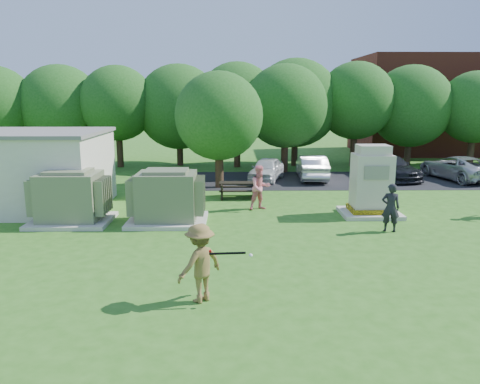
{
  "coord_description": "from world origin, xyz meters",
  "views": [
    {
      "loc": [
        -0.23,
        -13.06,
        4.86
      ],
      "look_at": [
        0.0,
        4.0,
        1.3
      ],
      "focal_mm": 35.0,
      "sensor_mm": 36.0,
      "label": 1
    }
  ],
  "objects_px": {
    "person_by_generator": "(391,208)",
    "person_at_picnic": "(260,188)",
    "transformer_left": "(70,198)",
    "batter": "(200,263)",
    "transformer_right": "(167,198)",
    "car_white": "(267,169)",
    "generator_cabinet": "(371,185)",
    "car_silver_b": "(457,168)",
    "car_silver_a": "(312,167)",
    "picnic_table": "(238,188)",
    "car_dark": "(389,167)"
  },
  "relations": [
    {
      "from": "picnic_table",
      "to": "batter",
      "type": "height_order",
      "value": "batter"
    },
    {
      "from": "batter",
      "to": "car_dark",
      "type": "bearing_deg",
      "value": -163.87
    },
    {
      "from": "picnic_table",
      "to": "batter",
      "type": "relative_size",
      "value": 0.92
    },
    {
      "from": "generator_cabinet",
      "to": "car_silver_a",
      "type": "height_order",
      "value": "generator_cabinet"
    },
    {
      "from": "picnic_table",
      "to": "car_dark",
      "type": "xyz_separation_m",
      "value": [
        8.94,
        5.11,
        0.22
      ]
    },
    {
      "from": "person_by_generator",
      "to": "car_silver_b",
      "type": "xyz_separation_m",
      "value": [
        7.41,
        10.56,
        -0.19
      ]
    },
    {
      "from": "person_at_picnic",
      "to": "generator_cabinet",
      "type": "bearing_deg",
      "value": -35.39
    },
    {
      "from": "car_silver_a",
      "to": "car_dark",
      "type": "distance_m",
      "value": 4.58
    },
    {
      "from": "batter",
      "to": "car_white",
      "type": "bearing_deg",
      "value": -142.41
    },
    {
      "from": "car_silver_a",
      "to": "car_dark",
      "type": "xyz_separation_m",
      "value": [
        4.58,
        0.15,
        -0.01
      ]
    },
    {
      "from": "car_silver_b",
      "to": "transformer_left",
      "type": "bearing_deg",
      "value": 11.63
    },
    {
      "from": "transformer_right",
      "to": "car_white",
      "type": "height_order",
      "value": "transformer_right"
    },
    {
      "from": "batter",
      "to": "car_silver_b",
      "type": "xyz_separation_m",
      "value": [
        13.84,
        16.3,
        -0.27
      ]
    },
    {
      "from": "batter",
      "to": "car_silver_a",
      "type": "relative_size",
      "value": 0.45
    },
    {
      "from": "transformer_left",
      "to": "car_white",
      "type": "bearing_deg",
      "value": 48.06
    },
    {
      "from": "transformer_left",
      "to": "transformer_right",
      "type": "distance_m",
      "value": 3.7
    },
    {
      "from": "transformer_right",
      "to": "car_dark",
      "type": "bearing_deg",
      "value": 39.08
    },
    {
      "from": "person_by_generator",
      "to": "person_at_picnic",
      "type": "relative_size",
      "value": 0.92
    },
    {
      "from": "person_at_picnic",
      "to": "car_silver_b",
      "type": "relative_size",
      "value": 0.39
    },
    {
      "from": "generator_cabinet",
      "to": "person_by_generator",
      "type": "height_order",
      "value": "generator_cabinet"
    },
    {
      "from": "picnic_table",
      "to": "batter",
      "type": "bearing_deg",
      "value": -94.96
    },
    {
      "from": "transformer_right",
      "to": "batter",
      "type": "xyz_separation_m",
      "value": [
        1.77,
        -7.07,
        -0.01
      ]
    },
    {
      "from": "transformer_left",
      "to": "batter",
      "type": "relative_size",
      "value": 1.57
    },
    {
      "from": "transformer_left",
      "to": "person_by_generator",
      "type": "distance_m",
      "value": 11.98
    },
    {
      "from": "car_silver_b",
      "to": "person_by_generator",
      "type": "bearing_deg",
      "value": 41.03
    },
    {
      "from": "car_white",
      "to": "car_silver_b",
      "type": "height_order",
      "value": "car_silver_b"
    },
    {
      "from": "generator_cabinet",
      "to": "car_dark",
      "type": "height_order",
      "value": "generator_cabinet"
    },
    {
      "from": "transformer_right",
      "to": "car_dark",
      "type": "relative_size",
      "value": 0.63
    },
    {
      "from": "batter",
      "to": "car_silver_b",
      "type": "distance_m",
      "value": 21.39
    },
    {
      "from": "person_at_picnic",
      "to": "car_dark",
      "type": "distance_m",
      "value": 10.94
    },
    {
      "from": "batter",
      "to": "person_at_picnic",
      "type": "height_order",
      "value": "person_at_picnic"
    },
    {
      "from": "generator_cabinet",
      "to": "person_at_picnic",
      "type": "bearing_deg",
      "value": 167.06
    },
    {
      "from": "car_dark",
      "to": "car_silver_b",
      "type": "height_order",
      "value": "car_dark"
    },
    {
      "from": "generator_cabinet",
      "to": "picnic_table",
      "type": "relative_size",
      "value": 1.64
    },
    {
      "from": "picnic_table",
      "to": "car_dark",
      "type": "relative_size",
      "value": 0.37
    },
    {
      "from": "transformer_left",
      "to": "car_dark",
      "type": "relative_size",
      "value": 0.63
    },
    {
      "from": "batter",
      "to": "car_white",
      "type": "xyz_separation_m",
      "value": [
        2.69,
        16.16,
        -0.31
      ]
    },
    {
      "from": "transformer_right",
      "to": "car_silver_b",
      "type": "xyz_separation_m",
      "value": [
        15.61,
        9.23,
        -0.28
      ]
    },
    {
      "from": "transformer_left",
      "to": "transformer_right",
      "type": "height_order",
      "value": "same"
    },
    {
      "from": "picnic_table",
      "to": "person_at_picnic",
      "type": "height_order",
      "value": "person_at_picnic"
    },
    {
      "from": "person_at_picnic",
      "to": "car_silver_b",
      "type": "xyz_separation_m",
      "value": [
        11.91,
        7.18,
        -0.27
      ]
    },
    {
      "from": "car_dark",
      "to": "car_silver_a",
      "type": "bearing_deg",
      "value": 166.36
    },
    {
      "from": "generator_cabinet",
      "to": "car_silver_a",
      "type": "distance_m",
      "value": 8.41
    },
    {
      "from": "generator_cabinet",
      "to": "car_white",
      "type": "xyz_separation_m",
      "value": [
        -3.7,
        8.06,
        -0.62
      ]
    },
    {
      "from": "picnic_table",
      "to": "person_by_generator",
      "type": "height_order",
      "value": "person_by_generator"
    },
    {
      "from": "picnic_table",
      "to": "car_silver_a",
      "type": "distance_m",
      "value": 6.6
    },
    {
      "from": "car_dark",
      "to": "car_silver_b",
      "type": "bearing_deg",
      "value": -19.53
    },
    {
      "from": "person_at_picnic",
      "to": "car_white",
      "type": "xyz_separation_m",
      "value": [
        0.76,
        7.04,
        -0.31
      ]
    },
    {
      "from": "transformer_left",
      "to": "batter",
      "type": "distance_m",
      "value": 8.94
    },
    {
      "from": "transformer_left",
      "to": "person_by_generator",
      "type": "bearing_deg",
      "value": -6.39
    }
  ]
}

